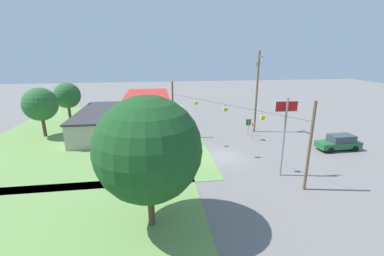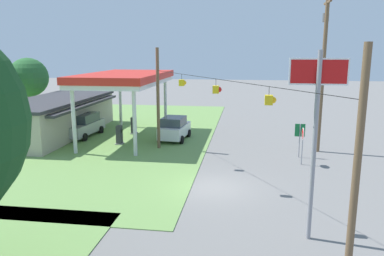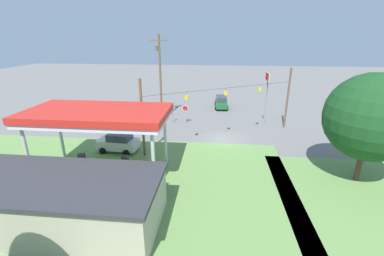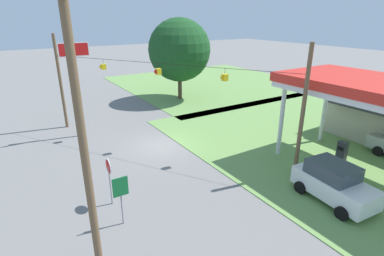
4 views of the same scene
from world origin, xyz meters
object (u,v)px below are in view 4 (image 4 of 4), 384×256
tree_west_verge (179,50)px  utility_pole_main (78,103)px  car_at_pumps_front (334,183)px  stop_sign_overhead (76,69)px  route_sign (121,191)px  fuel_pump_near (342,153)px  stop_sign_roadside (109,172)px

tree_west_verge → utility_pole_main: bearing=-37.2°
car_at_pumps_front → utility_pole_main: 12.69m
stop_sign_overhead → route_sign: bearing=-5.6°
stop_sign_overhead → utility_pole_main: utility_pole_main is taller
fuel_pump_near → tree_west_verge: 19.97m
tree_west_verge → fuel_pump_near: bearing=1.8°
stop_sign_roadside → car_at_pumps_front: bearing=-120.5°
route_sign → tree_west_verge: size_ratio=0.27×
fuel_pump_near → stop_sign_overhead: bearing=-137.4°
stop_sign_roadside → tree_west_verge: (-15.88, 13.12, 3.61)m
car_at_pumps_front → stop_sign_overhead: 18.49m
route_sign → utility_pole_main: utility_pole_main is taller
stop_sign_roadside → route_sign: size_ratio=1.04×
utility_pole_main → tree_west_verge: 24.51m
fuel_pump_near → route_sign: (-1.71, -13.80, 0.98)m
stop_sign_roadside → stop_sign_overhead: bearing=-6.2°
utility_pole_main → tree_west_verge: utility_pole_main is taller
utility_pole_main → fuel_pump_near: bearing=90.5°
route_sign → fuel_pump_near: bearing=82.9°
route_sign → car_at_pumps_front: bearing=68.3°
car_at_pumps_front → tree_west_verge: (-21.55, 3.47, 4.41)m
utility_pole_main → stop_sign_overhead: bearing=168.6°
fuel_pump_near → stop_sign_overhead: stop_sign_overhead is taller
car_at_pumps_front → tree_west_verge: size_ratio=0.48×
car_at_pumps_front → stop_sign_overhead: bearing=-147.1°
route_sign → tree_west_verge: bearing=143.3°
fuel_pump_near → utility_pole_main: size_ratio=0.13×
stop_sign_roadside → fuel_pump_near: bearing=-104.4°
fuel_pump_near → stop_sign_roadside: size_ratio=0.62×
stop_sign_overhead → route_sign: stop_sign_overhead is taller
car_at_pumps_front → tree_west_verge: tree_west_verge is taller
route_sign → stop_sign_overhead: bearing=174.4°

